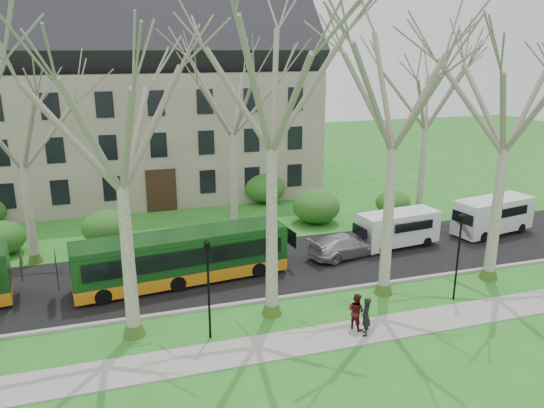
{
  "coord_description": "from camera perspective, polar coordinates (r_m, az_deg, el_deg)",
  "views": [
    {
      "loc": [
        -9.4,
        -20.77,
        11.78
      ],
      "look_at": [
        -2.03,
        3.0,
        4.42
      ],
      "focal_mm": 35.0,
      "sensor_mm": 36.0,
      "label": 1
    }
  ],
  "objects": [
    {
      "name": "tree_row_verge",
      "position": [
        23.56,
        6.69,
        4.65
      ],
      "size": [
        49.0,
        7.0,
        14.0
      ],
      "color": "gray",
      "rests_on": "ground"
    },
    {
      "name": "van_b",
      "position": [
        37.37,
        22.65,
        -1.21
      ],
      "size": [
        5.68,
        2.9,
        2.36
      ],
      "primitive_type": null,
      "rotation": [
        0.0,
        0.0,
        0.18
      ],
      "color": "silver",
      "rests_on": "road"
    },
    {
      "name": "building",
      "position": [
        45.05,
        -13.1,
        11.33
      ],
      "size": [
        26.5,
        12.2,
        16.0
      ],
      "color": "gray",
      "rests_on": "ground"
    },
    {
      "name": "sedan",
      "position": [
        31.23,
        7.88,
        -4.42
      ],
      "size": [
        4.88,
        2.83,
        1.33
      ],
      "primitive_type": "imported",
      "rotation": [
        0.0,
        0.0,
        1.79
      ],
      "color": "#A8A8AD",
      "rests_on": "road"
    },
    {
      "name": "tree_row_far",
      "position": [
        33.28,
        -2.96,
        6.45
      ],
      "size": [
        33.0,
        7.0,
        12.0
      ],
      "color": "gray",
      "rests_on": "ground"
    },
    {
      "name": "sidewalk",
      "position": [
        23.67,
        8.91,
        -13.52
      ],
      "size": [
        70.0,
        2.0,
        0.06
      ],
      "primitive_type": "cube",
      "color": "gray",
      "rests_on": "ground"
    },
    {
      "name": "curb",
      "position": [
        26.86,
        5.16,
        -9.45
      ],
      "size": [
        80.0,
        0.25,
        0.14
      ],
      "primitive_type": "cube",
      "color": "#A5A39E",
      "rests_on": "ground"
    },
    {
      "name": "van_a",
      "position": [
        33.23,
        13.39,
        -2.67
      ],
      "size": [
        5.12,
        2.32,
        2.16
      ],
      "primitive_type": null,
      "rotation": [
        0.0,
        0.0,
        0.11
      ],
      "color": "silver",
      "rests_on": "road"
    },
    {
      "name": "bus_follow",
      "position": [
        27.81,
        -9.61,
        -5.65
      ],
      "size": [
        11.06,
        3.43,
        2.72
      ],
      "primitive_type": null,
      "rotation": [
        0.0,
        0.0,
        0.11
      ],
      "color": "#113C13",
      "rests_on": "road"
    },
    {
      "name": "pedestrian_b",
      "position": [
        23.58,
        9.04,
        -11.31
      ],
      "size": [
        0.9,
        0.98,
        1.63
      ],
      "primitive_type": "imported",
      "rotation": [
        0.0,
        0.0,
        2.03
      ],
      "color": "#4E1216",
      "rests_on": "sidewalk"
    },
    {
      "name": "road",
      "position": [
        30.27,
        2.28,
        -6.38
      ],
      "size": [
        80.0,
        8.0,
        0.06
      ],
      "primitive_type": "cube",
      "color": "black",
      "rests_on": "ground"
    },
    {
      "name": "lamp_row",
      "position": [
        23.75,
        7.6,
        -6.5
      ],
      "size": [
        36.22,
        0.22,
        4.3
      ],
      "color": "black",
      "rests_on": "ground"
    },
    {
      "name": "hedges",
      "position": [
        36.71,
        -9.06,
        -0.82
      ],
      "size": [
        30.6,
        8.6,
        2.0
      ],
      "color": "#1D6524",
      "rests_on": "ground"
    },
    {
      "name": "pedestrian_a",
      "position": [
        23.14,
        10.06,
        -11.85
      ],
      "size": [
        0.58,
        0.71,
        1.68
      ],
      "primitive_type": "imported",
      "rotation": [
        0.0,
        0.0,
        -1.91
      ],
      "color": "black",
      "rests_on": "sidewalk"
    },
    {
      "name": "ground",
      "position": [
        25.66,
        6.44,
        -10.97
      ],
      "size": [
        120.0,
        120.0,
        0.0
      ],
      "primitive_type": "plane",
      "color": "#267020",
      "rests_on": "ground"
    }
  ]
}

